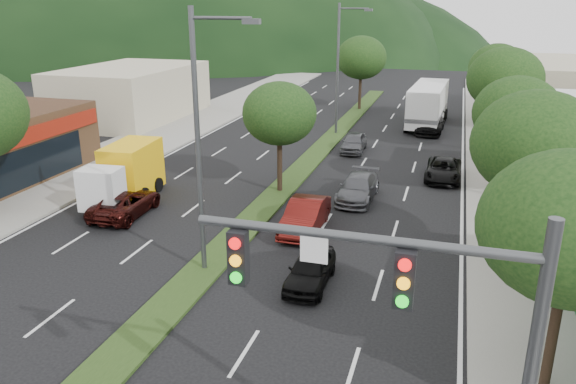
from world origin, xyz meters
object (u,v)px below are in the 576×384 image
(tree_r_b, at_px, (536,144))
(tree_r_e, at_px, (497,68))
(tree_med_far, at_px, (361,58))
(motorhome, at_px, (428,104))
(car_queue_e, at_px, (354,142))
(car_queue_b, at_px, (358,188))
(tree_r_c, at_px, (517,113))
(tree_r_d, at_px, (505,79))
(car_queue_a, at_px, (310,269))
(car_queue_c, at_px, (305,216))
(tree_r_a, at_px, (572,228))
(car_queue_d, at_px, (443,170))
(traffic_signal, at_px, (438,336))
(tree_med_near, at_px, (279,114))
(suv_maroon, at_px, (125,203))
(streetlight_mid, at_px, (340,63))
(streetlight_near, at_px, (202,133))
(box_truck, at_px, (127,175))
(car_queue_f, at_px, (430,124))

(tree_r_b, height_order, tree_r_e, tree_r_b)
(tree_med_far, bearing_deg, motorhome, -39.77)
(tree_r_e, distance_m, car_queue_e, 15.93)
(car_queue_b, bearing_deg, tree_r_c, 15.69)
(tree_r_d, xyz_separation_m, car_queue_a, (-7.68, -21.95, -4.57))
(car_queue_b, distance_m, car_queue_c, 5.25)
(tree_r_b, distance_m, car_queue_a, 9.70)
(tree_r_b, bearing_deg, tree_r_a, -90.00)
(car_queue_a, bearing_deg, motorhome, 85.07)
(car_queue_a, xyz_separation_m, car_queue_d, (4.33, 15.00, -0.01))
(traffic_signal, bearing_deg, tree_r_d, 84.62)
(tree_med_near, height_order, car_queue_c, tree_med_near)
(traffic_signal, distance_m, suv_maroon, 21.09)
(tree_med_near, relative_size, suv_maroon, 1.33)
(tree_r_a, relative_size, tree_med_far, 0.96)
(car_queue_e, bearing_deg, car_queue_d, -40.27)
(streetlight_mid, distance_m, car_queue_e, 7.30)
(tree_r_e, bearing_deg, streetlight_near, -110.23)
(tree_r_a, height_order, tree_med_near, tree_r_a)
(tree_r_c, bearing_deg, tree_r_b, -90.00)
(traffic_signal, distance_m, car_queue_c, 16.35)
(streetlight_near, xyz_separation_m, box_truck, (-7.67, 6.54, -4.21))
(tree_r_a, distance_m, car_queue_a, 9.65)
(tree_r_b, xyz_separation_m, streetlight_mid, (-11.79, 21.00, 0.55))
(tree_med_near, relative_size, motorhome, 0.66)
(car_queue_c, xyz_separation_m, car_queue_d, (5.87, 10.00, -0.12))
(tree_r_a, distance_m, tree_r_c, 16.00)
(tree_r_a, xyz_separation_m, tree_r_e, (0.00, 36.00, 0.07))
(tree_r_c, bearing_deg, car_queue_e, 140.17)
(traffic_signal, bearing_deg, suv_maroon, 137.65)
(tree_med_near, xyz_separation_m, car_queue_a, (4.32, -9.95, -3.81))
(tree_r_d, height_order, car_queue_e, tree_r_d)
(tree_med_near, height_order, tree_med_far, tree_med_far)
(tree_r_d, bearing_deg, tree_r_c, -90.00)
(tree_r_e, bearing_deg, car_queue_f, -138.62)
(streetlight_near, height_order, car_queue_f, streetlight_near)
(car_queue_c, relative_size, motorhome, 0.48)
(tree_r_d, bearing_deg, tree_med_far, 130.60)
(suv_maroon, bearing_deg, tree_med_near, -140.91)
(tree_r_e, xyz_separation_m, suv_maroon, (-18.27, -27.59, -4.26))
(tree_r_e, relative_size, car_queue_e, 1.74)
(motorhome, bearing_deg, car_queue_f, -77.67)
(tree_r_b, height_order, suv_maroon, tree_r_b)
(car_queue_b, bearing_deg, tree_r_d, 58.83)
(tree_r_c, bearing_deg, tree_r_e, 90.00)
(car_queue_f, bearing_deg, suv_maroon, -117.13)
(tree_r_c, relative_size, car_queue_d, 1.48)
(traffic_signal, height_order, car_queue_f, traffic_signal)
(suv_maroon, distance_m, car_queue_d, 18.34)
(tree_med_far, bearing_deg, traffic_signal, -78.78)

